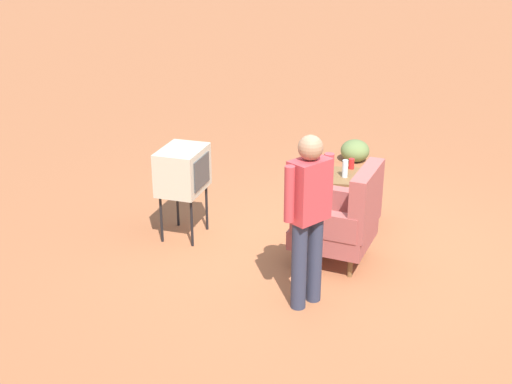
{
  "coord_description": "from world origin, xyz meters",
  "views": [
    {
      "loc": [
        6.42,
        0.12,
        3.37
      ],
      "look_at": [
        -0.11,
        -0.83,
        0.65
      ],
      "focal_mm": 47.49,
      "sensor_mm": 36.0,
      "label": 1
    }
  ],
  "objects_px": {
    "person_standing": "(308,211)",
    "armchair": "(344,218)",
    "tv_on_stand": "(183,171)",
    "soda_can_red": "(351,164)",
    "bottle_short_clear": "(345,169)",
    "side_table": "(356,183)",
    "flower_vase": "(376,172)"
  },
  "relations": [
    {
      "from": "person_standing",
      "to": "soda_can_red",
      "type": "height_order",
      "value": "person_standing"
    },
    {
      "from": "bottle_short_clear",
      "to": "tv_on_stand",
      "type": "bearing_deg",
      "value": -74.51
    },
    {
      "from": "side_table",
      "to": "soda_can_red",
      "type": "distance_m",
      "value": 0.28
    },
    {
      "from": "tv_on_stand",
      "to": "person_standing",
      "type": "relative_size",
      "value": 0.63
    },
    {
      "from": "side_table",
      "to": "bottle_short_clear",
      "type": "xyz_separation_m",
      "value": [
        0.05,
        -0.13,
        0.19
      ]
    },
    {
      "from": "soda_can_red",
      "to": "flower_vase",
      "type": "distance_m",
      "value": 0.53
    },
    {
      "from": "armchair",
      "to": "side_table",
      "type": "height_order",
      "value": "armchair"
    },
    {
      "from": "person_standing",
      "to": "flower_vase",
      "type": "relative_size",
      "value": 6.19
    },
    {
      "from": "person_standing",
      "to": "flower_vase",
      "type": "bearing_deg",
      "value": 158.02
    },
    {
      "from": "armchair",
      "to": "soda_can_red",
      "type": "bearing_deg",
      "value": 177.41
    },
    {
      "from": "side_table",
      "to": "person_standing",
      "type": "height_order",
      "value": "person_standing"
    },
    {
      "from": "armchair",
      "to": "flower_vase",
      "type": "height_order",
      "value": "armchair"
    },
    {
      "from": "armchair",
      "to": "side_table",
      "type": "distance_m",
      "value": 0.92
    },
    {
      "from": "tv_on_stand",
      "to": "armchair",
      "type": "bearing_deg",
      "value": 77.97
    },
    {
      "from": "soda_can_red",
      "to": "flower_vase",
      "type": "bearing_deg",
      "value": 30.3
    },
    {
      "from": "tv_on_stand",
      "to": "soda_can_red",
      "type": "height_order",
      "value": "tv_on_stand"
    },
    {
      "from": "side_table",
      "to": "soda_can_red",
      "type": "height_order",
      "value": "soda_can_red"
    },
    {
      "from": "soda_can_red",
      "to": "armchair",
      "type": "bearing_deg",
      "value": -2.59
    },
    {
      "from": "armchair",
      "to": "tv_on_stand",
      "type": "distance_m",
      "value": 1.82
    },
    {
      "from": "person_standing",
      "to": "soda_can_red",
      "type": "relative_size",
      "value": 13.44
    },
    {
      "from": "side_table",
      "to": "tv_on_stand",
      "type": "bearing_deg",
      "value": -74.09
    },
    {
      "from": "bottle_short_clear",
      "to": "person_standing",
      "type": "bearing_deg",
      "value": -9.58
    },
    {
      "from": "soda_can_red",
      "to": "flower_vase",
      "type": "xyz_separation_m",
      "value": [
        0.45,
        0.27,
        0.09
      ]
    },
    {
      "from": "bottle_short_clear",
      "to": "flower_vase",
      "type": "height_order",
      "value": "flower_vase"
    },
    {
      "from": "person_standing",
      "to": "armchair",
      "type": "bearing_deg",
      "value": 160.37
    },
    {
      "from": "armchair",
      "to": "bottle_short_clear",
      "type": "height_order",
      "value": "armchair"
    },
    {
      "from": "person_standing",
      "to": "bottle_short_clear",
      "type": "relative_size",
      "value": 8.2
    },
    {
      "from": "bottle_short_clear",
      "to": "soda_can_red",
      "type": "bearing_deg",
      "value": 166.22
    },
    {
      "from": "tv_on_stand",
      "to": "bottle_short_clear",
      "type": "height_order",
      "value": "tv_on_stand"
    },
    {
      "from": "person_standing",
      "to": "soda_can_red",
      "type": "xyz_separation_m",
      "value": [
        -2.0,
        0.36,
        -0.26
      ]
    },
    {
      "from": "side_table",
      "to": "bottle_short_clear",
      "type": "bearing_deg",
      "value": -68.75
    },
    {
      "from": "armchair",
      "to": "soda_can_red",
      "type": "xyz_separation_m",
      "value": [
        -1.14,
        0.05,
        0.18
      ]
    }
  ]
}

